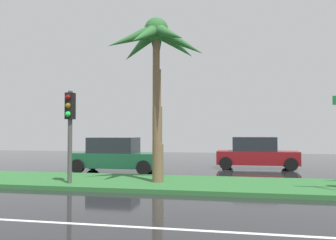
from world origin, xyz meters
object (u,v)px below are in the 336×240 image
at_px(car_in_traffic_second, 256,153).
at_px(car_in_traffic_leading, 116,155).
at_px(palm_tree_mid_left, 157,49).
at_px(traffic_signal_median_left, 70,119).

bearing_deg(car_in_traffic_second, car_in_traffic_leading, -155.09).
relative_size(palm_tree_mid_left, traffic_signal_median_left, 1.83).
distance_m(palm_tree_mid_left, car_in_traffic_leading, 6.72).
bearing_deg(palm_tree_mid_left, car_in_traffic_leading, 126.99).
bearing_deg(traffic_signal_median_left, car_in_traffic_leading, 91.38).
height_order(car_in_traffic_leading, car_in_traffic_second, same).
xyz_separation_m(car_in_traffic_leading, car_in_traffic_second, (6.91, 3.21, 0.00)).
bearing_deg(palm_tree_mid_left, traffic_signal_median_left, -161.79).
height_order(traffic_signal_median_left, car_in_traffic_leading, traffic_signal_median_left).
relative_size(palm_tree_mid_left, car_in_traffic_second, 1.42).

